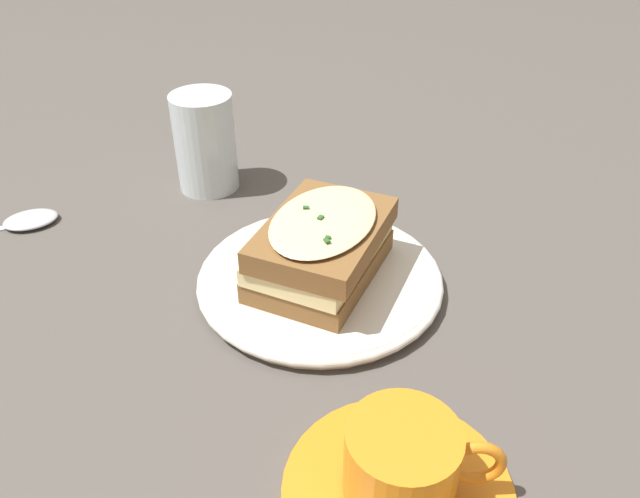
# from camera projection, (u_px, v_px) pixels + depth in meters

# --- Properties ---
(ground_plane) EXTENTS (2.40, 2.40, 0.00)m
(ground_plane) POSITION_uv_depth(u_px,v_px,m) (337.00, 277.00, 0.60)
(ground_plane) COLOR #514C47
(dinner_plate) EXTENTS (0.23, 0.23, 0.01)m
(dinner_plate) POSITION_uv_depth(u_px,v_px,m) (320.00, 279.00, 0.58)
(dinner_plate) COLOR silver
(dinner_plate) RESTS_ON ground_plane
(sandwich) EXTENTS (0.13, 0.16, 0.07)m
(sandwich) POSITION_uv_depth(u_px,v_px,m) (321.00, 246.00, 0.56)
(sandwich) COLOR brown
(sandwich) RESTS_ON dinner_plate
(teacup_with_saucer) EXTENTS (0.15, 0.15, 0.06)m
(teacup_with_saucer) POSITION_uv_depth(u_px,v_px,m) (402.00, 472.00, 0.40)
(teacup_with_saucer) COLOR orange
(teacup_with_saucer) RESTS_ON ground_plane
(water_glass) EXTENTS (0.07, 0.07, 0.11)m
(water_glass) POSITION_uv_depth(u_px,v_px,m) (205.00, 142.00, 0.71)
(water_glass) COLOR silver
(water_glass) RESTS_ON ground_plane
(spoon) EXTENTS (0.15, 0.11, 0.01)m
(spoon) POSITION_uv_depth(u_px,v_px,m) (21.00, 222.00, 0.67)
(spoon) COLOR silver
(spoon) RESTS_ON ground_plane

